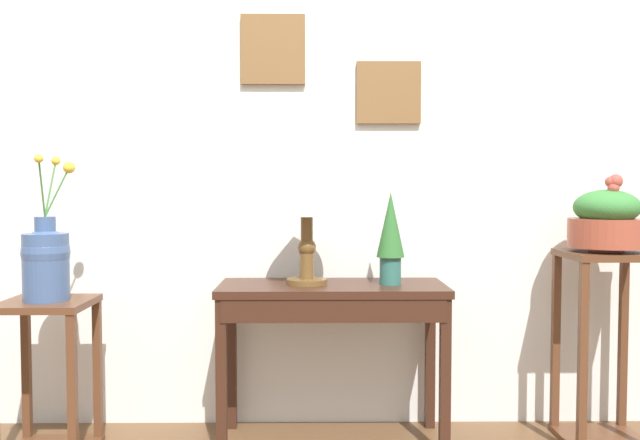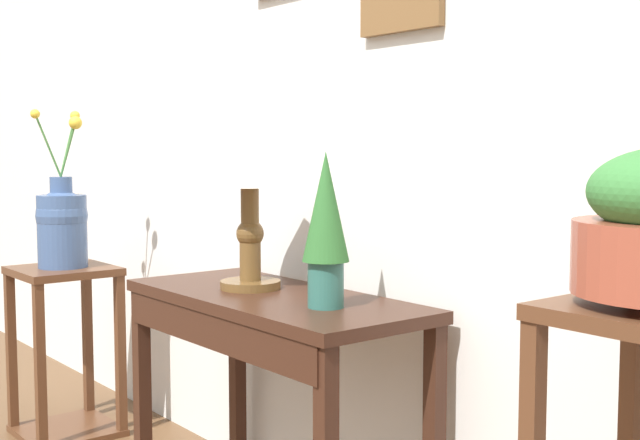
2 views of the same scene
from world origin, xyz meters
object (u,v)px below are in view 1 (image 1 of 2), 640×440
Objects in this scene: planter_bowl_wide_right at (607,220)px; pedestal_stand_right at (604,348)px; potted_plant_on_console at (391,234)px; pedestal_stand_left at (48,379)px; console_table at (332,309)px; table_lamp at (307,200)px; flower_vase_tall_left at (46,258)px.

pedestal_stand_right is at bearing 110.66° from planter_bowl_wide_right.
potted_plant_on_console is 0.98m from planter_bowl_wide_right.
planter_bowl_wide_right is (2.48, 0.12, 0.68)m from pedestal_stand_left.
console_table reaches higher than pedestal_stand_left.
potted_plant_on_console is (0.38, -0.01, -0.15)m from table_lamp.
table_lamp is at bearing 7.49° from flower_vase_tall_left.
pedestal_stand_right reaches higher than console_table.
pedestal_stand_left is 0.78× the size of pedestal_stand_right.
flower_vase_tall_left is (-1.24, -0.12, 0.25)m from console_table.
planter_bowl_wide_right reaches higher than pedestal_stand_right.
pedestal_stand_left is 2.48m from pedestal_stand_right.
planter_bowl_wide_right is (2.48, 0.12, 0.16)m from flower_vase_tall_left.
flower_vase_tall_left reaches higher than table_lamp.
flower_vase_tall_left reaches higher than console_table.
flower_vase_tall_left is (-1.12, -0.15, -0.25)m from table_lamp.
console_table is 1.93× the size of table_lamp.
potted_plant_on_console is 0.48× the size of pedestal_stand_right.
flower_vase_tall_left reaches higher than planter_bowl_wide_right.
pedestal_stand_right is at bearing 2.82° from pedestal_stand_left.
console_table is at bearing -11.54° from table_lamp.
pedestal_stand_right is 2.53× the size of planter_bowl_wide_right.
flower_vase_tall_left is at bearing 3.25° from pedestal_stand_left.
potted_plant_on_console reaches higher than console_table.
potted_plant_on_console is 1.51m from flower_vase_tall_left.
planter_bowl_wide_right reaches higher than potted_plant_on_console.
potted_plant_on_console is 1.63m from pedestal_stand_left.
flower_vase_tall_left reaches higher than pedestal_stand_right.
pedestal_stand_left is (-1.24, -0.12, -0.28)m from console_table.
potted_plant_on_console is 0.61× the size of pedestal_stand_left.
console_table is 1.30m from planter_bowl_wide_right.
planter_bowl_wide_right is at bearing -0.89° from potted_plant_on_console.
pedestal_stand_left is at bearing -174.29° from console_table.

